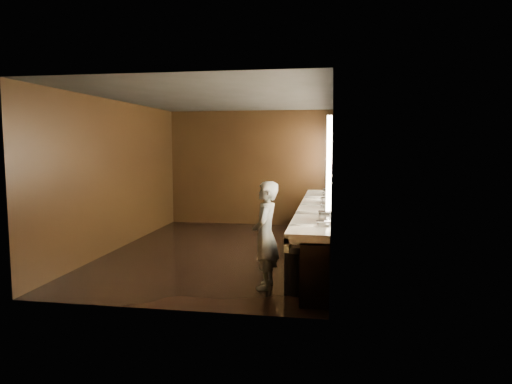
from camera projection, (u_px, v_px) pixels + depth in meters
floor at (221, 252)px, 8.44m from camera, size 6.00×6.00×0.00m
ceiling at (220, 98)px, 8.15m from camera, size 4.00×6.00×0.02m
wall_back at (250, 168)px, 11.24m from camera, size 4.00×0.02×2.80m
wall_front at (159, 194)px, 5.36m from camera, size 4.00×0.02×2.80m
wall_left at (118, 175)px, 8.63m from camera, size 0.02×6.00×2.80m
wall_right at (332, 178)px, 7.97m from camera, size 0.02×6.00×2.80m
sink_counter at (319, 228)px, 8.10m from camera, size 0.55×5.40×1.01m
mirror_band at (331, 158)px, 7.93m from camera, size 0.06×5.03×1.15m
person at (266, 235)px, 6.26m from camera, size 0.37×0.55×1.48m
trash_bin at (298, 272)px, 6.10m from camera, size 0.48×0.48×0.57m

